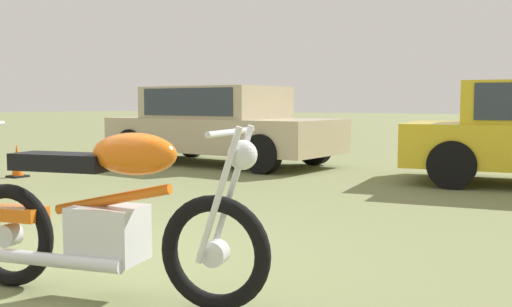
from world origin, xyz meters
The scene contains 4 objects.
ground_plane centered at (0.00, 0.00, 0.00)m, with size 120.00×120.00×0.00m, color olive.
motorcycle_orange centered at (1.10, -0.09, 0.49)m, with size 1.98×0.83×1.02m.
car_beige centered at (-2.87, 6.52, 0.80)m, with size 4.45×2.08×1.43m.
traffic_cone centered at (-4.29, 3.22, 0.23)m, with size 0.25×0.25×0.51m.
Camera 1 is at (3.63, -2.51, 1.13)m, focal length 42.02 mm.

